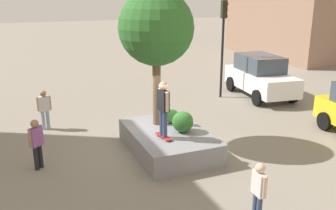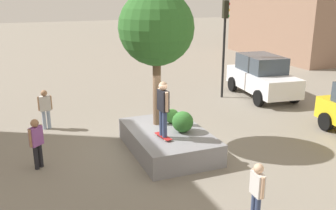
{
  "view_description": "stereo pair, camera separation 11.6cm",
  "coord_description": "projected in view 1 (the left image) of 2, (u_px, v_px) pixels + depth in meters",
  "views": [
    {
      "loc": [
        11.23,
        -4.19,
        5.2
      ],
      "look_at": [
        0.38,
        0.3,
        1.63
      ],
      "focal_mm": 40.02,
      "sensor_mm": 36.0,
      "label": 1
    },
    {
      "loc": [
        11.28,
        -4.08,
        5.2
      ],
      "look_at": [
        0.38,
        0.3,
        1.63
      ],
      "focal_mm": 40.02,
      "sensor_mm": 36.0,
      "label": 2
    }
  ],
  "objects": [
    {
      "name": "ground_plane",
      "position": [
        156.0,
        148.0,
        12.98
      ],
      "size": [
        120.0,
        120.0,
        0.0
      ],
      "primitive_type": "plane",
      "color": "gray"
    },
    {
      "name": "boxwood_shrub",
      "position": [
        183.0,
        122.0,
        12.34
      ],
      "size": [
        0.7,
        0.7,
        0.7
      ],
      "primitive_type": "sphere",
      "color": "#2D6628",
      "rests_on": "planter_ledge"
    },
    {
      "name": "hedge_clump",
      "position": [
        172.0,
        116.0,
        13.2
      ],
      "size": [
        0.51,
        0.51,
        0.51
      ],
      "primitive_type": "sphere",
      "color": "#3D7A33",
      "rests_on": "planter_ledge"
    },
    {
      "name": "skateboard",
      "position": [
        163.0,
        136.0,
        11.89
      ],
      "size": [
        0.82,
        0.33,
        0.07
      ],
      "color": "#A51E1E",
      "rests_on": "planter_ledge"
    },
    {
      "name": "police_car",
      "position": [
        260.0,
        76.0,
        19.13
      ],
      "size": [
        4.73,
        2.54,
        2.11
      ],
      "color": "white",
      "rests_on": "ground"
    },
    {
      "name": "pedestrian_crossing",
      "position": [
        259.0,
        189.0,
        8.58
      ],
      "size": [
        0.51,
        0.23,
        1.5
      ],
      "color": "navy",
      "rests_on": "ground"
    },
    {
      "name": "passerby_with_bag",
      "position": [
        44.0,
        107.0,
        14.5
      ],
      "size": [
        0.24,
        0.53,
        1.58
      ],
      "color": "#8C9EB7",
      "rests_on": "ground"
    },
    {
      "name": "plaza_tree",
      "position": [
        156.0,
        28.0,
        12.22
      ],
      "size": [
        2.5,
        2.5,
        4.59
      ],
      "color": "brown",
      "rests_on": "planter_ledge"
    },
    {
      "name": "bystander_watching",
      "position": [
        36.0,
        141.0,
        11.23
      ],
      "size": [
        0.42,
        0.43,
        1.58
      ],
      "color": "black",
      "rests_on": "ground"
    },
    {
      "name": "skateboarder",
      "position": [
        163.0,
        105.0,
        11.59
      ],
      "size": [
        0.6,
        0.27,
        1.77
      ],
      "color": "navy",
      "rests_on": "skateboard"
    },
    {
      "name": "traffic_light_median",
      "position": [
        223.0,
        33.0,
        18.32
      ],
      "size": [
        0.31,
        0.36,
        4.81
      ],
      "color": "black",
      "rests_on": "ground"
    },
    {
      "name": "planter_ledge",
      "position": [
        168.0,
        141.0,
        12.65
      ],
      "size": [
        3.72,
        2.42,
        0.73
      ],
      "primitive_type": "cube",
      "color": "gray",
      "rests_on": "ground"
    }
  ]
}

